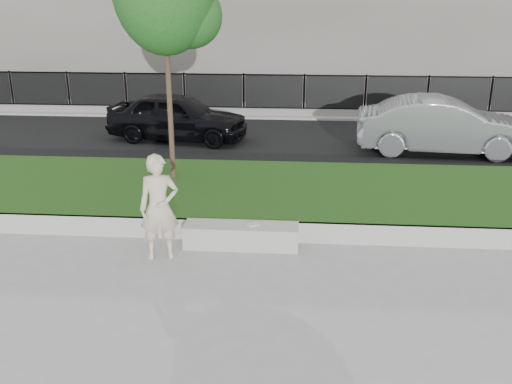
# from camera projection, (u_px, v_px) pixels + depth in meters

# --- Properties ---
(ground) EXTENTS (90.00, 90.00, 0.00)m
(ground) POSITION_uv_depth(u_px,v_px,m) (211.00, 264.00, 9.81)
(ground) COLOR gray
(ground) RESTS_ON ground
(grass_bank) EXTENTS (34.00, 4.00, 0.40)m
(grass_bank) POSITION_uv_depth(u_px,v_px,m) (231.00, 195.00, 12.56)
(grass_bank) COLOR black
(grass_bank) RESTS_ON ground
(grass_kerb) EXTENTS (34.00, 0.08, 0.40)m
(grass_kerb) POSITION_uv_depth(u_px,v_px,m) (219.00, 230.00, 10.72)
(grass_kerb) COLOR #A2A097
(grass_kerb) RESTS_ON ground
(street) EXTENTS (34.00, 7.00, 0.04)m
(street) POSITION_uv_depth(u_px,v_px,m) (252.00, 141.00, 17.79)
(street) COLOR black
(street) RESTS_ON ground
(far_pavement) EXTENTS (34.00, 3.00, 0.12)m
(far_pavement) POSITION_uv_depth(u_px,v_px,m) (262.00, 111.00, 22.00)
(far_pavement) COLOR gray
(far_pavement) RESTS_ON ground
(iron_fence) EXTENTS (32.00, 0.30, 1.50)m
(iron_fence) POSITION_uv_depth(u_px,v_px,m) (260.00, 103.00, 20.90)
(iron_fence) COLOR slate
(iron_fence) RESTS_ON far_pavement
(stone_bench) EXTENTS (2.09, 0.52, 0.43)m
(stone_bench) POSITION_uv_depth(u_px,v_px,m) (241.00, 236.00, 10.43)
(stone_bench) COLOR #A2A097
(stone_bench) RESTS_ON ground
(man) EXTENTS (0.77, 0.61, 1.86)m
(man) POSITION_uv_depth(u_px,v_px,m) (159.00, 207.00, 9.80)
(man) COLOR beige
(man) RESTS_ON ground
(book) EXTENTS (0.27, 0.25, 0.02)m
(book) POSITION_uv_depth(u_px,v_px,m) (253.00, 224.00, 10.36)
(book) COLOR beige
(book) RESTS_ON stone_bench
(car_dark) EXTENTS (4.53, 2.39, 1.47)m
(car_dark) POSITION_uv_depth(u_px,v_px,m) (178.00, 117.00, 17.55)
(car_dark) COLOR black
(car_dark) RESTS_ON street
(car_silver) EXTENTS (4.91, 2.06, 1.58)m
(car_silver) POSITION_uv_depth(u_px,v_px,m) (443.00, 126.00, 16.13)
(car_silver) COLOR gray
(car_silver) RESTS_ON street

